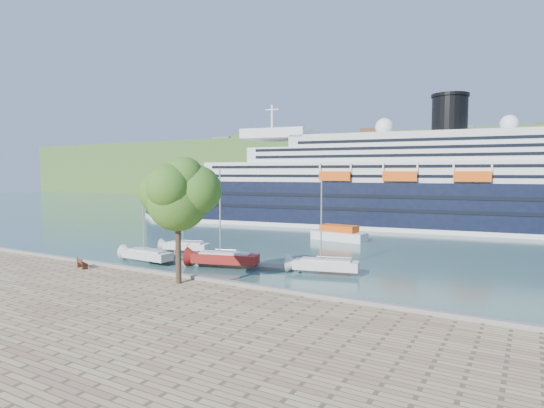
{
  "coord_description": "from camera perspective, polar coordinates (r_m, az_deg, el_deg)",
  "views": [
    {
      "loc": [
        31.39,
        -30.44,
        10.23
      ],
      "look_at": [
        -3.44,
        30.0,
        5.35
      ],
      "focal_mm": 30.0,
      "sensor_mm": 36.0,
      "label": 1
    }
  ],
  "objects": [
    {
      "name": "ground",
      "position": [
        44.9,
        -15.71,
        -9.32
      ],
      "size": [
        400.0,
        400.0,
        0.0
      ],
      "primitive_type": "plane",
      "color": "#335B59",
      "rests_on": "ground"
    },
    {
      "name": "far_hillside",
      "position": [
        178.23,
        19.87,
        4.33
      ],
      "size": [
        400.0,
        50.0,
        24.0
      ],
      "primitive_type": "cube",
      "color": "#3A5C25",
      "rests_on": "ground"
    },
    {
      "name": "quay_coping",
      "position": [
        44.52,
        -15.93,
        -7.92
      ],
      "size": [
        220.0,
        0.5,
        0.3
      ],
      "primitive_type": "cube",
      "color": "slate",
      "rests_on": "promenade"
    },
    {
      "name": "cruise_ship",
      "position": [
        87.53,
        13.85,
        5.05
      ],
      "size": [
        108.09,
        29.79,
        24.02
      ],
      "primitive_type": null,
      "rotation": [
        0.0,
        0.0,
        0.13
      ],
      "color": "black",
      "rests_on": "ground"
    },
    {
      "name": "park_bench",
      "position": [
        47.66,
        -22.69,
        -6.83
      ],
      "size": [
        1.78,
        1.17,
        1.06
      ],
      "primitive_type": null,
      "rotation": [
        0.0,
        0.0,
        -0.33
      ],
      "color": "#4B2815",
      "rests_on": "promenade"
    },
    {
      "name": "promenade_tree",
      "position": [
        38.27,
        -11.74,
        -1.45
      ],
      "size": [
        6.82,
        6.82,
        11.3
      ],
      "primitive_type": null,
      "color": "#325A17",
      "rests_on": "promenade"
    },
    {
      "name": "floating_pontoon",
      "position": [
        50.7,
        -6.6,
        -7.46
      ],
      "size": [
        16.47,
        5.61,
        0.37
      ],
      "primitive_type": null,
      "rotation": [
        0.0,
        0.0,
        0.22
      ],
      "color": "slate",
      "rests_on": "ground"
    },
    {
      "name": "sailboat_white_near",
      "position": [
        52.84,
        -15.48,
        -2.35
      ],
      "size": [
        7.08,
        2.23,
        9.04
      ],
      "primitive_type": null,
      "rotation": [
        0.0,
        0.0,
        -0.04
      ],
      "color": "silver",
      "rests_on": "ground"
    },
    {
      "name": "sailboat_red",
      "position": [
        48.55,
        -5.92,
        -2.1
      ],
      "size": [
        8.17,
        4.27,
        10.17
      ],
      "primitive_type": null,
      "rotation": [
        0.0,
        0.0,
        0.28
      ],
      "color": "maroon",
      "rests_on": "ground"
    },
    {
      "name": "sailboat_white_far",
      "position": [
        45.6,
        6.82,
        -3.09
      ],
      "size": [
        7.43,
        3.67,
        9.25
      ],
      "primitive_type": null,
      "rotation": [
        0.0,
        0.0,
        0.25
      ],
      "color": "silver",
      "rests_on": "ground"
    },
    {
      "name": "tender_launch",
      "position": [
        69.06,
        8.41,
        -3.6
      ],
      "size": [
        8.6,
        3.71,
        2.31
      ],
      "primitive_type": null,
      "rotation": [
        0.0,
        0.0,
        -0.1
      ],
      "color": "#EB520D",
      "rests_on": "ground"
    },
    {
      "name": "sailboat_extra",
      "position": [
        58.53,
        -10.76,
        -2.03
      ],
      "size": [
        6.67,
        3.21,
        8.31
      ],
      "primitive_type": null,
      "rotation": [
        0.0,
        0.0,
        0.23
      ],
      "color": "silver",
      "rests_on": "ground"
    }
  ]
}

